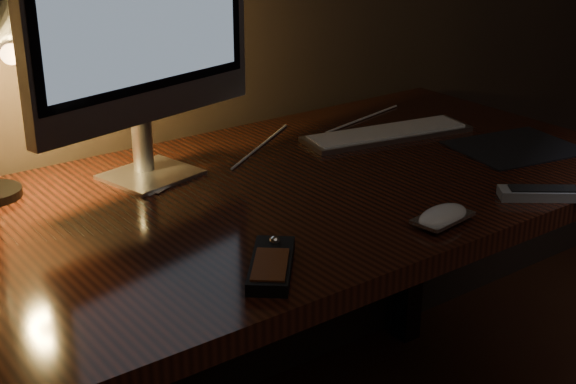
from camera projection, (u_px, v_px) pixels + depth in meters
desk at (239, 243)px, 1.58m from camera, size 1.60×0.75×0.75m
monitor at (141, 15)px, 1.44m from camera, size 0.50×0.18×0.53m
keyboard at (387, 133)px, 1.79m from camera, size 0.41×0.18×0.01m
mousepad at (515, 147)px, 1.72m from camera, size 0.29×0.25×0.00m
mouse at (443, 218)px, 1.35m from camera, size 0.12×0.07×0.02m
media_remote at (271, 264)px, 1.19m from camera, size 0.15×0.16×0.03m
tv_remote at (549, 193)px, 1.45m from camera, size 0.17×0.15×0.02m
papers at (155, 182)px, 1.52m from camera, size 0.12×0.10×0.01m
cable at (317, 133)px, 1.81m from camera, size 0.56×0.22×0.01m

